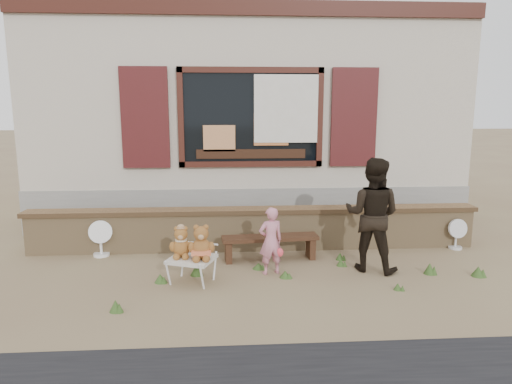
{
  "coord_description": "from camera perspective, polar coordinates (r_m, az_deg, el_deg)",
  "views": [
    {
      "loc": [
        -0.42,
        -5.99,
        2.24
      ],
      "look_at": [
        0.0,
        0.6,
        1.0
      ],
      "focal_mm": 32.0,
      "sensor_mm": 36.0,
      "label": 1
    }
  ],
  "objects": [
    {
      "name": "ground",
      "position": [
        6.41,
        0.35,
        -9.83
      ],
      "size": [
        80.0,
        80.0,
        0.0
      ],
      "primitive_type": "plane",
      "color": "brown",
      "rests_on": "ground"
    },
    {
      "name": "shopfront",
      "position": [
        10.49,
        -1.38,
        9.31
      ],
      "size": [
        8.04,
        5.13,
        4.0
      ],
      "color": "#A39683",
      "rests_on": "ground"
    },
    {
      "name": "brick_wall",
      "position": [
        7.25,
        -0.2,
        -4.54
      ],
      "size": [
        7.1,
        0.36,
        0.67
      ],
      "color": "tan",
      "rests_on": "ground"
    },
    {
      "name": "bench",
      "position": [
        6.78,
        1.78,
        -6.31
      ],
      "size": [
        1.44,
        0.42,
        0.36
      ],
      "rotation": [
        0.0,
        0.0,
        0.08
      ],
      "color": "#341E12",
      "rests_on": "ground"
    },
    {
      "name": "folding_chair",
      "position": [
        5.97,
        -8.04,
        -8.4
      ],
      "size": [
        0.68,
        0.64,
        0.34
      ],
      "rotation": [
        0.0,
        0.0,
        -0.36
      ],
      "color": "beige",
      "rests_on": "ground"
    },
    {
      "name": "teddy_bear_left",
      "position": [
        5.95,
        -9.33,
        -6.08
      ],
      "size": [
        0.37,
        0.35,
        0.41
      ],
      "primitive_type": null,
      "rotation": [
        0.0,
        0.0,
        -0.36
      ],
      "color": "brown",
      "rests_on": "folding_chair"
    },
    {
      "name": "teddy_bear_right",
      "position": [
        5.83,
        -6.85,
        -6.14
      ],
      "size": [
        0.41,
        0.39,
        0.46
      ],
      "primitive_type": null,
      "rotation": [
        0.0,
        0.0,
        -0.36
      ],
      "color": "brown",
      "rests_on": "folding_chair"
    },
    {
      "name": "child",
      "position": [
        6.17,
        1.85,
        -6.11
      ],
      "size": [
        0.38,
        0.3,
        0.92
      ],
      "primitive_type": "imported",
      "rotation": [
        0.0,
        0.0,
        3.41
      ],
      "color": "pink",
      "rests_on": "ground"
    },
    {
      "name": "adult",
      "position": [
        6.43,
        14.32,
        -2.77
      ],
      "size": [
        0.96,
        0.89,
        1.57
      ],
      "primitive_type": "imported",
      "rotation": [
        0.0,
        0.0,
        2.62
      ],
      "color": "black",
      "rests_on": "ground"
    },
    {
      "name": "fan_left",
      "position": [
        7.32,
        -18.87,
        -5.47
      ],
      "size": [
        0.36,
        0.24,
        0.56
      ],
      "rotation": [
        0.0,
        0.0,
        0.34
      ],
      "color": "white",
      "rests_on": "ground"
    },
    {
      "name": "fan_right",
      "position": [
        7.95,
        23.74,
        -4.79
      ],
      "size": [
        0.31,
        0.21,
        0.49
      ],
      "rotation": [
        0.0,
        0.0,
        0.08
      ],
      "color": "silver",
      "rests_on": "ground"
    },
    {
      "name": "grass_tufts",
      "position": [
        6.19,
        6.06,
        -10.02
      ],
      "size": [
        4.75,
        1.69,
        0.16
      ],
      "color": "#355321",
      "rests_on": "ground"
    }
  ]
}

